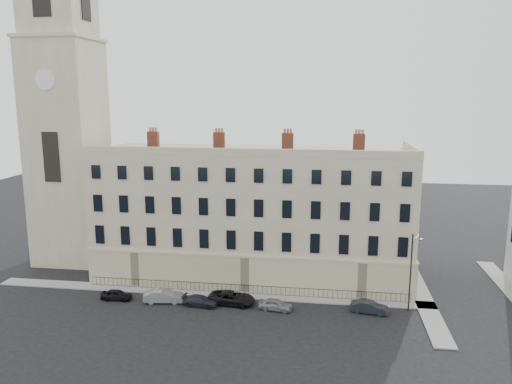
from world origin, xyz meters
TOP-DOWN VIEW (x-y plane):
  - ground at (0.00, 0.00)m, footprint 160.00×160.00m
  - terrace at (-5.97, 11.97)m, footprint 36.22×12.22m
  - church_tower at (-30.00, 14.00)m, footprint 8.00×8.13m
  - pavement_terrace at (-10.00, 5.00)m, footprint 48.00×2.00m
  - pavement_east_return at (13.00, 8.00)m, footprint 2.00×24.00m
  - pavement_adjacent at (23.00, 10.00)m, footprint 2.00×20.00m
  - railings at (-6.00, 5.40)m, footprint 35.00×0.04m
  - car_a at (-19.09, 1.98)m, footprint 3.32×1.44m
  - car_b at (-13.93, 2.07)m, footprint 4.31×2.03m
  - car_c at (-9.90, 1.72)m, footprint 3.86×1.84m
  - car_d at (-6.83, 2.64)m, footprint 5.01×2.68m
  - car_e at (-2.19, 1.83)m, footprint 3.61×1.91m
  - car_f at (7.07, 2.49)m, footprint 3.88×1.91m
  - streetlamp at (11.04, 3.43)m, footprint 0.81×1.63m

SIDE VIEW (x-z plane):
  - ground at x=0.00m, z-range 0.00..0.00m
  - pavement_terrace at x=-10.00m, z-range 0.00..0.12m
  - pavement_east_return at x=13.00m, z-range 0.00..0.12m
  - pavement_adjacent at x=23.00m, z-range 0.00..0.12m
  - car_c at x=-9.90m, z-range 0.00..1.08m
  - railings at x=-6.00m, z-range 0.07..1.03m
  - car_a at x=-19.09m, z-range 0.00..1.11m
  - car_e at x=-2.19m, z-range 0.00..1.17m
  - car_f at x=7.07m, z-range 0.00..1.22m
  - car_d at x=-6.83m, z-range 0.00..1.34m
  - car_b at x=-13.93m, z-range 0.00..1.36m
  - streetlamp at x=11.04m, z-range 0.43..8.42m
  - terrace at x=-5.97m, z-range -1.00..16.00m
  - church_tower at x=-30.00m, z-range -3.34..40.66m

